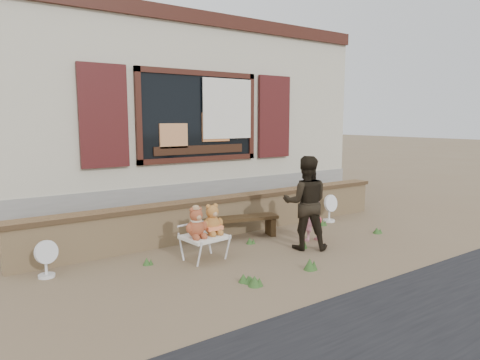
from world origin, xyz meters
TOP-DOWN VIEW (x-y plane):
  - ground at (0.00, 0.00)m, footprint 80.00×80.00m
  - shopfront at (0.00, 4.49)m, footprint 8.04×5.13m
  - brick_wall at (0.00, 1.00)m, footprint 7.10×0.36m
  - bench at (-0.05, 0.64)m, footprint 1.48×0.66m
  - folding_chair at (-1.04, -0.02)m, footprint 0.63×0.57m
  - teddy_bear_left at (-1.18, -0.03)m, footprint 0.35×0.31m
  - teddy_bear_right at (-0.90, -0.00)m, footprint 0.36×0.32m
  - child at (0.91, -0.18)m, footprint 0.39×0.29m
  - adult at (0.52, -0.43)m, footprint 0.89×0.86m
  - fan_left at (-3.05, 0.53)m, footprint 0.32×0.21m
  - fan_right at (2.13, 0.60)m, footprint 0.34×0.23m
  - grass_tufts at (-0.07, -0.68)m, footprint 4.12×1.81m

SIDE VIEW (x-z plane):
  - ground at x=0.00m, z-range 0.00..0.00m
  - grass_tufts at x=-0.07m, z-range -0.02..0.14m
  - fan_left at x=-3.05m, z-range 0.00..0.49m
  - bench at x=-0.05m, z-range 0.09..0.46m
  - fan_right at x=2.13m, z-range 0.00..0.54m
  - folding_chair at x=-1.04m, z-range 0.14..0.50m
  - brick_wall at x=0.00m, z-range 0.01..0.67m
  - child at x=0.91m, z-range 0.00..1.00m
  - teddy_bear_left at x=-1.18m, z-range 0.36..0.80m
  - teddy_bear_right at x=-0.90m, z-range 0.36..0.81m
  - adult at x=0.52m, z-range 0.00..1.45m
  - shopfront at x=0.00m, z-range 0.00..4.00m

